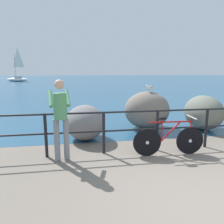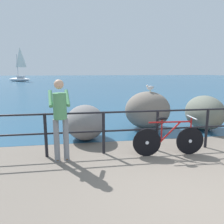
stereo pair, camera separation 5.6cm
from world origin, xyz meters
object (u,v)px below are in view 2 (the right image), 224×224
at_px(person_at_railing, 60,117).
at_px(breakwater_boulder_main, 148,110).
at_px(sailboat, 20,78).
at_px(breakwater_boulder_right, 204,113).
at_px(bicycle, 169,139).
at_px(seagull, 150,87).
at_px(breakwater_boulder_left, 85,122).

relative_size(person_at_railing, breakwater_boulder_main, 1.15).
height_order(person_at_railing, sailboat, sailboat).
bearing_deg(breakwater_boulder_right, sailboat, 112.68).
xyz_separation_m(bicycle, sailboat, (-12.78, 37.67, 0.32)).
xyz_separation_m(breakwater_boulder_right, seagull, (-1.80, 0.38, 0.84)).
distance_m(person_at_railing, seagull, 3.64).
height_order(breakwater_boulder_main, breakwater_boulder_right, breakwater_boulder_main).
height_order(bicycle, breakwater_boulder_left, breakwater_boulder_left).
bearing_deg(sailboat, person_at_railing, 126.25).
bearing_deg(seagull, breakwater_boulder_main, -32.67).
height_order(person_at_railing, breakwater_boulder_left, person_at_railing).
bearing_deg(sailboat, breakwater_boulder_right, 133.57).
bearing_deg(seagull, bicycle, 64.64).
height_order(person_at_railing, breakwater_boulder_right, person_at_railing).
height_order(bicycle, breakwater_boulder_main, breakwater_boulder_main).
bearing_deg(breakwater_boulder_main, breakwater_boulder_right, -12.05).
bearing_deg(person_at_railing, seagull, -57.79).
relative_size(bicycle, breakwater_boulder_right, 1.10).
height_order(breakwater_boulder_left, seagull, seagull).
relative_size(bicycle, seagull, 4.98).
bearing_deg(breakwater_boulder_main, seagull, -14.95).
distance_m(person_at_railing, breakwater_boulder_right, 4.99).
relative_size(bicycle, breakwater_boulder_left, 1.26).
relative_size(person_at_railing, seagull, 5.22).
bearing_deg(breakwater_boulder_main, breakwater_boulder_left, -157.78).
bearing_deg(breakwater_boulder_left, seagull, 21.35).
bearing_deg(sailboat, seagull, 131.26).
bearing_deg(breakwater_boulder_main, person_at_railing, -139.27).
xyz_separation_m(breakwater_boulder_main, sailboat, (-13.04, 35.26, 0.07)).
xyz_separation_m(breakwater_boulder_left, sailboat, (-10.90, 36.14, 0.21)).
xyz_separation_m(person_at_railing, sailboat, (-10.33, 37.60, -0.28)).
bearing_deg(seagull, breakwater_boulder_left, 3.63).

